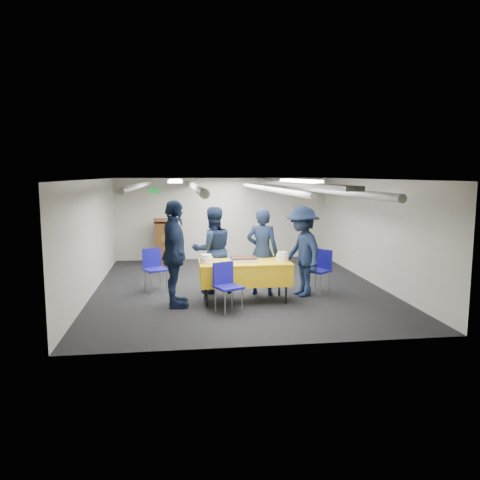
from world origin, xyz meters
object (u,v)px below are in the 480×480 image
(chair_left, at_px, (154,265))
(sailor_d, at_px, (302,251))
(serving_table, at_px, (245,272))
(chair_right, at_px, (321,266))
(podium, at_px, (166,240))
(sailor_c, at_px, (175,254))
(sailor_a, at_px, (262,252))
(chair_near, at_px, (226,282))
(sailor_b, at_px, (213,250))
(sheet_cake, at_px, (243,259))

(chair_left, xyz_separation_m, sailor_d, (2.94, -0.83, 0.36))
(serving_table, height_order, chair_right, chair_right)
(sailor_d, bearing_deg, chair_left, -119.11)
(chair_left, bearing_deg, podium, 86.65)
(sailor_c, bearing_deg, sailor_a, -70.73)
(chair_right, bearing_deg, podium, 131.55)
(serving_table, relative_size, chair_right, 1.97)
(chair_near, bearing_deg, chair_right, 28.76)
(sailor_b, height_order, sailor_d, sailor_d)
(serving_table, relative_size, chair_near, 1.97)
(serving_table, xyz_separation_m, chair_near, (-0.42, -0.59, -0.03))
(chair_right, bearing_deg, sailor_a, -176.55)
(chair_near, xyz_separation_m, sailor_b, (-0.13, 1.35, 0.35))
(podium, height_order, sailor_a, sailor_a)
(podium, relative_size, sailor_b, 0.71)
(sailor_a, relative_size, sailor_c, 0.89)
(chair_left, height_order, sailor_b, sailor_b)
(sheet_cake, bearing_deg, chair_near, -122.66)
(sailor_b, relative_size, sailor_d, 0.98)
(chair_left, relative_size, sailor_d, 0.49)
(sailor_a, height_order, sailor_b, sailor_b)
(podium, xyz_separation_m, chair_near, (1.16, -4.77, -0.08))
(chair_near, height_order, sailor_c, sailor_c)
(chair_right, relative_size, sailor_d, 0.49)
(chair_right, relative_size, sailor_c, 0.45)
(chair_right, xyz_separation_m, sailor_c, (-2.96, -0.74, 0.44))
(sailor_a, bearing_deg, podium, -42.20)
(sailor_a, height_order, sailor_c, sailor_c)
(chair_near, xyz_separation_m, chair_left, (-1.34, 1.71, 0.00))
(serving_table, bearing_deg, chair_right, 18.12)
(sailor_b, height_order, sailor_c, sailor_c)
(sailor_b, bearing_deg, sheet_cake, 114.66)
(podium, bearing_deg, chair_left, -93.35)
(podium, height_order, sailor_c, sailor_c)
(chair_left, distance_m, sailor_b, 1.30)
(serving_table, xyz_separation_m, sailor_b, (-0.55, 0.76, 0.32))
(sheet_cake, height_order, sailor_a, sailor_a)
(serving_table, bearing_deg, sheet_cake, 136.75)
(chair_left, bearing_deg, serving_table, -32.36)
(sailor_d, bearing_deg, sailor_a, -116.72)
(podium, bearing_deg, sailor_d, -54.66)
(serving_table, height_order, sheet_cake, sheet_cake)
(chair_right, relative_size, chair_left, 1.00)
(sheet_cake, relative_size, sailor_d, 0.28)
(chair_right, bearing_deg, chair_near, -151.24)
(serving_table, xyz_separation_m, sailor_c, (-1.31, -0.20, 0.42))
(serving_table, bearing_deg, chair_near, -125.01)
(sailor_b, bearing_deg, sailor_c, 40.64)
(sheet_cake, bearing_deg, serving_table, -43.25)
(sheet_cake, distance_m, podium, 4.44)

